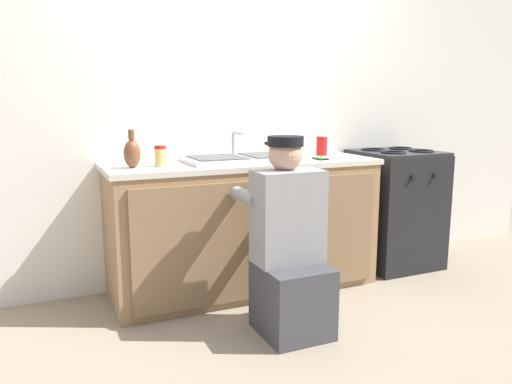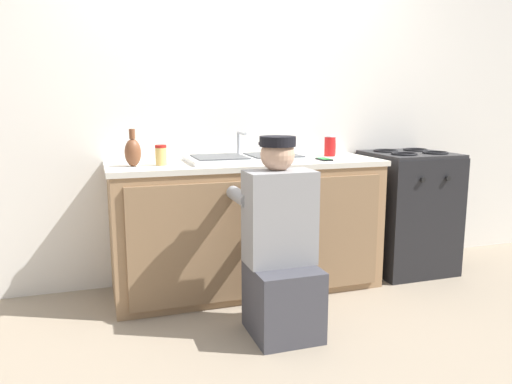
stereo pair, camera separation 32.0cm
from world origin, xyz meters
The scene contains 12 objects.
ground_plane centered at (0.00, 0.00, 0.00)m, with size 12.00×12.00×0.00m, color gray.
back_wall centered at (0.00, 0.65, 1.25)m, with size 6.00×0.10×2.50m, color silver.
counter_cabinet centered at (0.00, 0.29, 0.43)m, with size 1.81×0.62×0.86m.
countertop centered at (0.00, 0.30, 0.88)m, with size 1.85×0.62×0.04m, color beige.
sink_double_basin centered at (0.00, 0.30, 0.92)m, with size 0.80×0.44×0.19m.
stove_range centered at (1.29, 0.30, 0.46)m, with size 0.60×0.62×0.93m.
plumber_person centered at (-0.02, -0.41, 0.46)m, with size 0.42×0.61×1.10m.
vase_decorative centered at (-0.75, 0.24, 0.99)m, with size 0.10×0.10×0.23m.
cell_phone centered at (0.52, 0.18, 0.90)m, with size 0.07×0.14×0.01m.
soda_cup_red centered at (0.67, 0.40, 0.97)m, with size 0.08×0.08×0.15m.
spice_bottle_pepper centered at (0.73, 0.47, 0.95)m, with size 0.04×0.04×0.10m.
condiment_jar centered at (-0.58, 0.24, 0.96)m, with size 0.07×0.07×0.13m.
Camera 1 is at (-1.29, -2.78, 1.29)m, focal length 35.00 mm.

